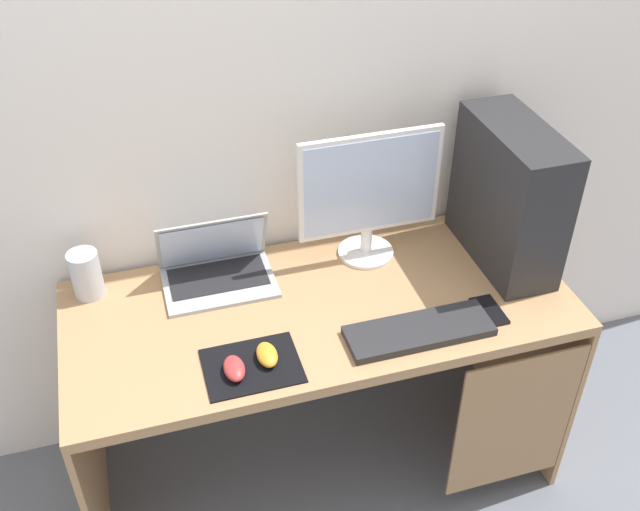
{
  "coord_description": "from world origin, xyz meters",
  "views": [
    {
      "loc": [
        -0.47,
        -1.6,
        2.18
      ],
      "look_at": [
        0.0,
        0.0,
        0.92
      ],
      "focal_mm": 41.46,
      "sensor_mm": 36.0,
      "label": 1
    }
  ],
  "objects_px": {
    "keyboard": "(419,331)",
    "mouse_left": "(267,355)",
    "pc_tower": "(509,196)",
    "cell_phone": "(489,311)",
    "mouse_right": "(234,368)",
    "monitor": "(369,194)",
    "laptop": "(217,268)",
    "speaker": "(86,274)"
  },
  "relations": [
    {
      "from": "laptop",
      "to": "cell_phone",
      "type": "height_order",
      "value": "laptop"
    },
    {
      "from": "speaker",
      "to": "keyboard",
      "type": "bearing_deg",
      "value": -26.93
    },
    {
      "from": "monitor",
      "to": "mouse_right",
      "type": "distance_m",
      "value": 0.68
    },
    {
      "from": "laptop",
      "to": "speaker",
      "type": "relative_size",
      "value": 2.25
    },
    {
      "from": "speaker",
      "to": "mouse_left",
      "type": "xyz_separation_m",
      "value": [
        0.45,
        -0.43,
        -0.05
      ]
    },
    {
      "from": "pc_tower",
      "to": "mouse_right",
      "type": "relative_size",
      "value": 4.73
    },
    {
      "from": "monitor",
      "to": "mouse_left",
      "type": "xyz_separation_m",
      "value": [
        -0.42,
        -0.37,
        -0.21
      ]
    },
    {
      "from": "mouse_left",
      "to": "mouse_right",
      "type": "relative_size",
      "value": 1.0
    },
    {
      "from": "pc_tower",
      "to": "laptop",
      "type": "height_order",
      "value": "pc_tower"
    },
    {
      "from": "pc_tower",
      "to": "mouse_right",
      "type": "xyz_separation_m",
      "value": [
        -0.92,
        -0.28,
        -0.21
      ]
    },
    {
      "from": "keyboard",
      "to": "mouse_right",
      "type": "height_order",
      "value": "mouse_right"
    },
    {
      "from": "laptop",
      "to": "speaker",
      "type": "bearing_deg",
      "value": 174.03
    },
    {
      "from": "keyboard",
      "to": "pc_tower",
      "type": "bearing_deg",
      "value": 34.89
    },
    {
      "from": "keyboard",
      "to": "mouse_left",
      "type": "height_order",
      "value": "mouse_left"
    },
    {
      "from": "pc_tower",
      "to": "mouse_left",
      "type": "distance_m",
      "value": 0.89
    },
    {
      "from": "pc_tower",
      "to": "speaker",
      "type": "relative_size",
      "value": 3.02
    },
    {
      "from": "keyboard",
      "to": "mouse_right",
      "type": "distance_m",
      "value": 0.53
    },
    {
      "from": "mouse_right",
      "to": "speaker",
      "type": "bearing_deg",
      "value": 127.84
    },
    {
      "from": "laptop",
      "to": "mouse_right",
      "type": "bearing_deg",
      "value": -94.07
    },
    {
      "from": "speaker",
      "to": "mouse_right",
      "type": "bearing_deg",
      "value": -52.16
    },
    {
      "from": "mouse_right",
      "to": "pc_tower",
      "type": "bearing_deg",
      "value": 16.76
    },
    {
      "from": "keyboard",
      "to": "cell_phone",
      "type": "bearing_deg",
      "value": 6.75
    },
    {
      "from": "laptop",
      "to": "cell_phone",
      "type": "distance_m",
      "value": 0.83
    },
    {
      "from": "laptop",
      "to": "keyboard",
      "type": "distance_m",
      "value": 0.65
    },
    {
      "from": "cell_phone",
      "to": "mouse_right",
      "type": "bearing_deg",
      "value": -177.55
    },
    {
      "from": "keyboard",
      "to": "speaker",
      "type": "bearing_deg",
      "value": 153.07
    },
    {
      "from": "laptop",
      "to": "keyboard",
      "type": "height_order",
      "value": "laptop"
    },
    {
      "from": "mouse_left",
      "to": "laptop",
      "type": "bearing_deg",
      "value": 99.57
    },
    {
      "from": "monitor",
      "to": "speaker",
      "type": "bearing_deg",
      "value": 176.4
    },
    {
      "from": "pc_tower",
      "to": "mouse_right",
      "type": "bearing_deg",
      "value": -163.24
    },
    {
      "from": "pc_tower",
      "to": "laptop",
      "type": "xyz_separation_m",
      "value": [
        -0.89,
        0.14,
        -0.18
      ]
    },
    {
      "from": "laptop",
      "to": "monitor",
      "type": "bearing_deg",
      "value": -1.71
    },
    {
      "from": "monitor",
      "to": "mouse_right",
      "type": "bearing_deg",
      "value": -142.11
    },
    {
      "from": "pc_tower",
      "to": "monitor",
      "type": "relative_size",
      "value": 1.01
    },
    {
      "from": "mouse_left",
      "to": "mouse_right",
      "type": "xyz_separation_m",
      "value": [
        -0.09,
        -0.03,
        0.0
      ]
    },
    {
      "from": "monitor",
      "to": "pc_tower",
      "type": "bearing_deg",
      "value": -16.56
    },
    {
      "from": "mouse_right",
      "to": "cell_phone",
      "type": "distance_m",
      "value": 0.77
    },
    {
      "from": "speaker",
      "to": "mouse_right",
      "type": "relative_size",
      "value": 1.57
    },
    {
      "from": "pc_tower",
      "to": "mouse_left",
      "type": "bearing_deg",
      "value": -163.01
    },
    {
      "from": "monitor",
      "to": "keyboard",
      "type": "relative_size",
      "value": 1.07
    },
    {
      "from": "laptop",
      "to": "keyboard",
      "type": "relative_size",
      "value": 0.8
    },
    {
      "from": "monitor",
      "to": "mouse_right",
      "type": "xyz_separation_m",
      "value": [
        -0.51,
        -0.4,
        -0.21
      ]
    }
  ]
}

